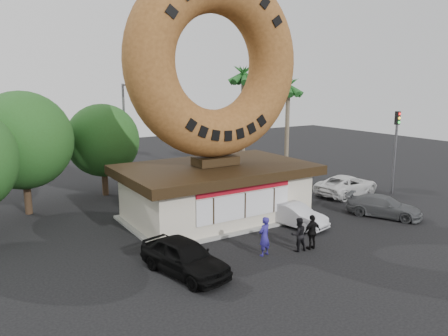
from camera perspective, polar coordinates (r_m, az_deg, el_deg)
The scene contains 16 objects.
ground at distance 22.16m, azimuth 7.08°, elevation -10.51°, with size 90.00×90.00×0.00m, color black.
donut_shop at distance 26.28m, azimuth -1.09°, elevation -2.87°, with size 11.20×7.20×3.80m.
giant_donut at distance 25.51m, azimuth -1.17°, elevation 13.61°, with size 10.86×10.86×2.77m, color #945C2B.
tree_west at distance 29.29m, azimuth -24.81°, elevation 3.28°, with size 6.00×6.00×7.65m.
tree_mid at distance 32.45m, azimuth -15.55°, elevation 3.49°, with size 5.20×5.20×6.63m.
palm_near at distance 36.29m, azimuth 2.56°, elevation 11.64°, with size 2.60×2.60×9.75m.
palm_far at distance 37.24m, azimuth 8.38°, elevation 10.09°, with size 2.60×2.60×8.75m.
street_lamp at distance 33.99m, azimuth -12.62°, elevation 4.76°, with size 2.11×0.20×8.00m.
traffic_signal at distance 33.90m, azimuth 21.52°, elevation 3.17°, with size 0.30×0.38×6.07m.
person_left at distance 21.06m, azimuth 5.30°, elevation -8.88°, with size 0.70×0.46×1.91m, color navy.
person_center at distance 21.86m, azimuth 9.68°, elevation -8.55°, with size 0.82×0.64×1.69m, color black.
person_right at distance 22.19m, azimuth 11.45°, elevation -8.20°, with size 1.03×0.43×1.77m, color black.
car_black at distance 19.23m, azimuth -5.20°, elevation -11.46°, with size 1.85×4.59×1.56m, color black.
car_silver at distance 25.51m, azimuth 9.14°, elevation -6.05°, with size 1.39×3.99×1.31m, color #BCBCC1.
car_grey at distance 28.62m, azimuth 20.14°, elevation -4.72°, with size 1.80×4.43×1.29m, color #515355.
car_white at distance 33.11m, azimuth 15.75°, elevation -2.16°, with size 2.42×5.26×1.46m, color silver.
Camera 1 is at (-13.14, -15.85, 8.22)m, focal length 35.00 mm.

